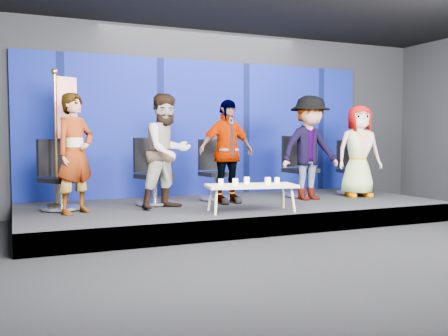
% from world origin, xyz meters
% --- Properties ---
extents(ground, '(10.00, 10.00, 0.00)m').
position_xyz_m(ground, '(0.00, 0.00, 0.00)').
color(ground, black).
rests_on(ground, ground).
extents(room_walls, '(10.02, 8.02, 3.51)m').
position_xyz_m(room_walls, '(0.00, 0.00, 2.43)').
color(room_walls, black).
rests_on(room_walls, ground).
extents(riser, '(7.00, 3.00, 0.30)m').
position_xyz_m(riser, '(0.00, 2.50, 0.15)').
color(riser, black).
rests_on(riser, ground).
extents(backdrop, '(7.00, 0.08, 2.60)m').
position_xyz_m(backdrop, '(0.00, 3.95, 1.60)').
color(backdrop, '#07125B').
rests_on(backdrop, riser).
extents(chair_a, '(0.86, 0.86, 1.09)m').
position_xyz_m(chair_a, '(-2.84, 2.80, 0.66)').
color(chair_a, silver).
rests_on(chair_a, riser).
extents(panelist_a, '(0.77, 0.72, 1.76)m').
position_xyz_m(panelist_a, '(-2.63, 2.34, 1.18)').
color(panelist_a, black).
rests_on(panelist_a, riser).
extents(chair_b, '(0.81, 0.81, 1.11)m').
position_xyz_m(chair_b, '(-1.35, 2.84, 0.67)').
color(chair_b, silver).
rests_on(chair_b, riser).
extents(panelist_b, '(1.06, 0.95, 1.80)m').
position_xyz_m(panelist_b, '(-1.24, 2.34, 1.20)').
color(panelist_b, black).
rests_on(panelist_b, riser).
extents(chair_c, '(0.69, 0.69, 1.08)m').
position_xyz_m(chair_c, '(-0.15, 3.04, 0.66)').
color(chair_c, silver).
rests_on(chair_c, riser).
extents(panelist_c, '(1.08, 0.57, 1.75)m').
position_xyz_m(panelist_c, '(-0.14, 2.53, 1.18)').
color(panelist_c, black).
rests_on(panelist_c, riser).
extents(chair_d, '(0.70, 0.70, 1.15)m').
position_xyz_m(chair_d, '(1.50, 2.90, 0.68)').
color(chair_d, silver).
rests_on(chair_d, riser).
extents(panelist_d, '(1.26, 0.80, 1.86)m').
position_xyz_m(panelist_d, '(1.42, 2.40, 1.23)').
color(panelist_d, black).
rests_on(panelist_d, riser).
extents(chair_e, '(0.72, 0.72, 1.06)m').
position_xyz_m(chair_e, '(2.69, 2.88, 0.65)').
color(chair_e, silver).
rests_on(chair_e, riser).
extents(panelist_e, '(0.94, 0.73, 1.71)m').
position_xyz_m(panelist_e, '(2.51, 2.41, 1.16)').
color(panelist_e, black).
rests_on(panelist_e, riser).
extents(coffee_table, '(1.42, 0.80, 0.41)m').
position_xyz_m(coffee_table, '(-0.19, 1.50, 0.68)').
color(coffee_table, tan).
rests_on(coffee_table, riser).
extents(mug_a, '(0.08, 0.08, 0.09)m').
position_xyz_m(mug_a, '(-0.64, 1.60, 0.76)').
color(mug_a, white).
rests_on(mug_a, coffee_table).
extents(mug_b, '(0.09, 0.09, 0.10)m').
position_xyz_m(mug_b, '(-0.46, 1.48, 0.76)').
color(mug_b, white).
rests_on(mug_b, coffee_table).
extents(mug_c, '(0.09, 0.09, 0.10)m').
position_xyz_m(mug_c, '(-0.20, 1.62, 0.76)').
color(mug_c, white).
rests_on(mug_c, coffee_table).
extents(mug_d, '(0.09, 0.09, 0.11)m').
position_xyz_m(mug_d, '(0.04, 1.39, 0.76)').
color(mug_d, white).
rests_on(mug_d, coffee_table).
extents(mug_e, '(0.08, 0.08, 0.09)m').
position_xyz_m(mug_e, '(0.26, 1.50, 0.76)').
color(mug_e, white).
rests_on(mug_e, coffee_table).
extents(flag_stand, '(0.48, 0.30, 2.17)m').
position_xyz_m(flag_stand, '(-2.76, 2.89, 1.45)').
color(flag_stand, black).
rests_on(flag_stand, riser).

